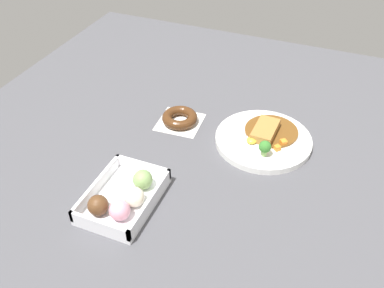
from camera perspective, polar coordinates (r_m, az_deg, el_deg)
The scene contains 4 objects.
ground_plane at distance 1.10m, azimuth 3.56°, elevation -3.45°, with size 1.60×1.60×0.00m, color #4C4C51.
curry_plate at distance 1.19m, azimuth 9.64°, elevation 0.71°, with size 0.27×0.27×0.06m.
donut_box at distance 1.01m, azimuth -9.16°, elevation -7.18°, with size 0.21×0.15×0.06m.
chocolate_ring_donut at distance 1.25m, azimuth -1.65°, elevation 3.49°, with size 0.13×0.13×0.03m.
Camera 1 is at (-0.77, -0.24, 0.75)m, focal length 39.71 mm.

